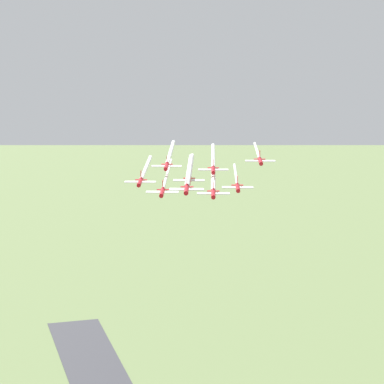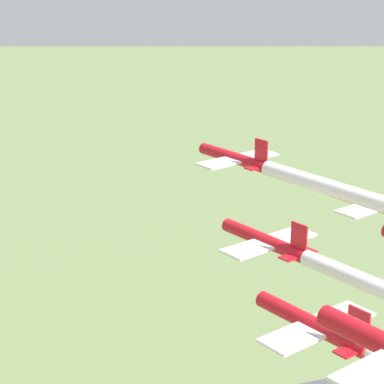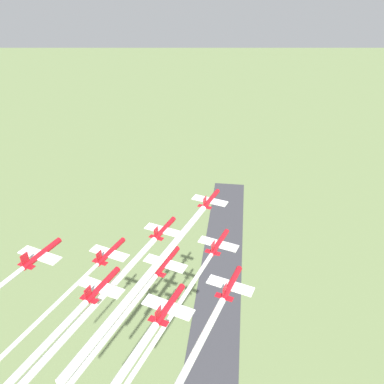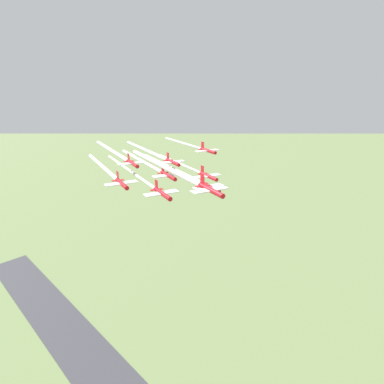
{
  "view_description": "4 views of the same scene",
  "coord_description": "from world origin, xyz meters",
  "px_view_note": "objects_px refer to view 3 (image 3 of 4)",
  "views": [
    {
      "loc": [
        -133.87,
        215.04,
        147.25
      ],
      "look_at": [
        -55.37,
        20.14,
        104.82
      ],
      "focal_mm": 85.0,
      "sensor_mm": 36.0,
      "label": 1
    },
    {
      "loc": [
        -76.36,
        -48.31,
        122.8
      ],
      "look_at": [
        -55.42,
        16.98,
        100.57
      ],
      "focal_mm": 70.0,
      "sensor_mm": 36.0,
      "label": 2
    },
    {
      "loc": [
        -0.87,
        -41.62,
        148.54
      ],
      "look_at": [
        -53.85,
        10.8,
        107.07
      ],
      "focal_mm": 35.0,
      "sensor_mm": 36.0,
      "label": 3
    },
    {
      "loc": [
        -39.67,
        74.44,
        123.51
      ],
      "look_at": [
        -47.65,
        16.27,
        104.39
      ],
      "focal_mm": 28.0,
      "sensor_mm": 36.0,
      "label": 4
    }
  ],
  "objects_px": {
    "jet_1": "(164,229)",
    "jet_6": "(41,254)",
    "jet_8": "(169,306)",
    "jet_0": "(210,200)",
    "jet_2": "(219,243)",
    "jet_4": "(166,262)",
    "jet_3": "(110,252)",
    "jet_5": "(231,284)",
    "jet_7": "(101,286)"
  },
  "relations": [
    {
      "from": "jet_1",
      "to": "jet_6",
      "type": "bearing_deg",
      "value": -120.47
    },
    {
      "from": "jet_8",
      "to": "jet_0",
      "type": "bearing_deg",
      "value": 101.09
    },
    {
      "from": "jet_2",
      "to": "jet_4",
      "type": "distance_m",
      "value": 12.94
    },
    {
      "from": "jet_1",
      "to": "jet_3",
      "type": "relative_size",
      "value": 1.0
    },
    {
      "from": "jet_8",
      "to": "jet_1",
      "type": "bearing_deg",
      "value": 120.47
    },
    {
      "from": "jet_5",
      "to": "jet_6",
      "type": "bearing_deg",
      "value": -161.22
    },
    {
      "from": "jet_3",
      "to": "jet_4",
      "type": "distance_m",
      "value": 13.22
    },
    {
      "from": "jet_0",
      "to": "jet_6",
      "type": "distance_m",
      "value": 38.74
    },
    {
      "from": "jet_3",
      "to": "jet_7",
      "type": "relative_size",
      "value": 1.0
    },
    {
      "from": "jet_0",
      "to": "jet_6",
      "type": "bearing_deg",
      "value": -120.47
    },
    {
      "from": "jet_4",
      "to": "jet_7",
      "type": "bearing_deg",
      "value": -120.47
    },
    {
      "from": "jet_4",
      "to": "jet_7",
      "type": "xyz_separation_m",
      "value": [
        -2.19,
        -12.71,
        0.95
      ]
    },
    {
      "from": "jet_7",
      "to": "jet_4",
      "type": "bearing_deg",
      "value": 59.53
    },
    {
      "from": "jet_0",
      "to": "jet_8",
      "type": "xyz_separation_m",
      "value": [
        17.9,
        -28.9,
        -0.05
      ]
    },
    {
      "from": "jet_0",
      "to": "jet_2",
      "type": "height_order",
      "value": "jet_0"
    },
    {
      "from": "jet_5",
      "to": "jet_7",
      "type": "relative_size",
      "value": 1.0
    },
    {
      "from": "jet_8",
      "to": "jet_2",
      "type": "bearing_deg",
      "value": 90.0
    },
    {
      "from": "jet_6",
      "to": "jet_8",
      "type": "distance_m",
      "value": 26.21
    },
    {
      "from": "jet_1",
      "to": "jet_2",
      "type": "xyz_separation_m",
      "value": [
        12.24,
        4.62,
        0.32
      ]
    },
    {
      "from": "jet_4",
      "to": "jet_2",
      "type": "bearing_deg",
      "value": 59.53
    },
    {
      "from": "jet_1",
      "to": "jet_6",
      "type": "height_order",
      "value": "jet_6"
    },
    {
      "from": "jet_2",
      "to": "jet_8",
      "type": "distance_m",
      "value": 22.43
    },
    {
      "from": "jet_1",
      "to": "jet_5",
      "type": "height_order",
      "value": "jet_5"
    },
    {
      "from": "jet_0",
      "to": "jet_4",
      "type": "xyz_separation_m",
      "value": [
        7.85,
        -20.81,
        -1.98
      ]
    },
    {
      "from": "jet_6",
      "to": "jet_4",
      "type": "bearing_deg",
      "value": 29.54
    },
    {
      "from": "jet_6",
      "to": "jet_0",
      "type": "bearing_deg",
      "value": 59.53
    },
    {
      "from": "jet_1",
      "to": "jet_3",
      "type": "height_order",
      "value": "jet_1"
    },
    {
      "from": "jet_5",
      "to": "jet_8",
      "type": "distance_m",
      "value": 13.12
    },
    {
      "from": "jet_7",
      "to": "jet_8",
      "type": "xyz_separation_m",
      "value": [
        12.24,
        4.62,
        0.97
      ]
    },
    {
      "from": "jet_3",
      "to": "jet_8",
      "type": "height_order",
      "value": "jet_8"
    },
    {
      "from": "jet_8",
      "to": "jet_3",
      "type": "bearing_deg",
      "value": 150.46
    },
    {
      "from": "jet_4",
      "to": "jet_5",
      "type": "relative_size",
      "value": 1.0
    },
    {
      "from": "jet_6",
      "to": "jet_7",
      "type": "relative_size",
      "value": 1.0
    },
    {
      "from": "jet_1",
      "to": "jet_2",
      "type": "relative_size",
      "value": 1.0
    },
    {
      "from": "jet_2",
      "to": "jet_8",
      "type": "relative_size",
      "value": 1.0
    },
    {
      "from": "jet_1",
      "to": "jet_7",
      "type": "xyz_separation_m",
      "value": [
        7.85,
        -20.81,
        2.25
      ]
    },
    {
      "from": "jet_2",
      "to": "jet_7",
      "type": "distance_m",
      "value": 25.88
    },
    {
      "from": "jet_2",
      "to": "jet_3",
      "type": "distance_m",
      "value": 22.57
    },
    {
      "from": "jet_0",
      "to": "jet_1",
      "type": "height_order",
      "value": "jet_0"
    },
    {
      "from": "jet_3",
      "to": "jet_8",
      "type": "distance_m",
      "value": 22.87
    },
    {
      "from": "jet_0",
      "to": "jet_7",
      "type": "xyz_separation_m",
      "value": [
        5.66,
        -33.52,
        -1.02
      ]
    },
    {
      "from": "jet_3",
      "to": "jet_5",
      "type": "relative_size",
      "value": 1.0
    },
    {
      "from": "jet_2",
      "to": "jet_4",
      "type": "bearing_deg",
      "value": -120.47
    },
    {
      "from": "jet_4",
      "to": "jet_8",
      "type": "bearing_deg",
      "value": -59.53
    },
    {
      "from": "jet_0",
      "to": "jet_1",
      "type": "relative_size",
      "value": 1.0
    },
    {
      "from": "jet_3",
      "to": "jet_4",
      "type": "bearing_deg",
      "value": 0.0
    },
    {
      "from": "jet_2",
      "to": "jet_5",
      "type": "bearing_deg",
      "value": -59.53
    },
    {
      "from": "jet_6",
      "to": "jet_8",
      "type": "xyz_separation_m",
      "value": [
        24.48,
        9.24,
        -1.57
      ]
    },
    {
      "from": "jet_0",
      "to": "jet_8",
      "type": "relative_size",
      "value": 1.0
    },
    {
      "from": "jet_8",
      "to": "jet_5",
      "type": "bearing_deg",
      "value": 59.53
    }
  ]
}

